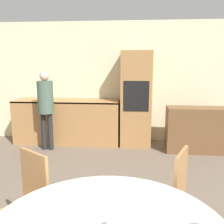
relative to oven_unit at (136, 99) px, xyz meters
name	(u,v)px	position (x,y,z in m)	size (l,w,h in m)	color
wall_back	(120,82)	(-0.37, 0.34, 0.32)	(6.17, 0.05, 2.60)	beige
kitchen_counter	(67,121)	(-1.48, -0.01, -0.50)	(2.25, 0.60, 0.94)	#AD7A47
oven_unit	(136,99)	(0.00, 0.00, 0.00)	(0.63, 0.59, 1.97)	#AD7A47
sideboard	(196,130)	(1.17, -0.33, -0.54)	(1.13, 0.45, 0.88)	brown
chair_far_left	(27,202)	(-0.94, -3.28, -0.44)	(0.56, 0.56, 0.98)	#AD7A47
chair_far_right	(170,194)	(0.31, -3.04, -0.44)	(0.53, 0.53, 0.98)	#AD7A47
person_standing	(46,102)	(-1.76, -0.50, -0.01)	(0.30, 0.30, 1.56)	#262628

